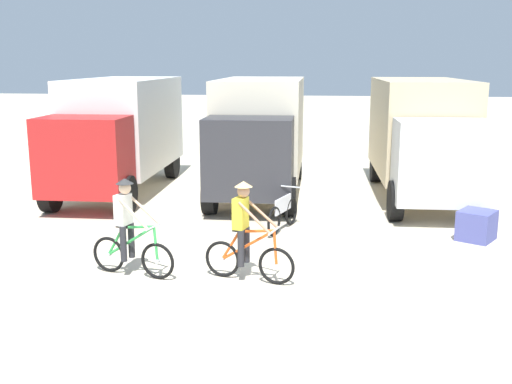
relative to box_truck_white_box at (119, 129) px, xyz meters
The scene contains 8 objects.
ground_plane 9.62m from the box_truck_white_box, 57.13° to the right, with size 120.00×120.00×0.00m, color beige.
box_truck_white_box is the anchor object (origin of this frame).
box_truck_cream_rv 4.19m from the box_truck_white_box, ahead, with size 2.53×6.80×3.35m.
box_truck_tan_camper 8.84m from the box_truck_white_box, ahead, with size 2.58×6.82×3.35m.
cyclist_orange_shirt 7.71m from the box_truck_white_box, 69.54° to the right, with size 1.69×0.63×1.82m.
cyclist_cowboy_hat 8.70m from the box_truck_white_box, 56.01° to the right, with size 1.69×0.62×1.82m.
bicycle_spare 6.61m from the box_truck_white_box, 35.85° to the right, with size 0.68×1.67×0.97m.
supply_crate 10.44m from the box_truck_white_box, 22.88° to the right, with size 0.76×0.70×0.66m, color #4C5199.
Camera 1 is at (1.20, -9.60, 3.89)m, focal length 42.91 mm.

